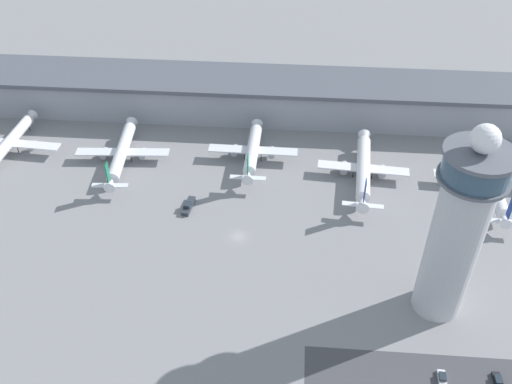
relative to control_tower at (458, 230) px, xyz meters
name	(u,v)px	position (x,y,z in m)	size (l,w,h in m)	color
ground_plane	(238,236)	(-54.38, 21.62, -26.86)	(1000.00, 1000.00, 0.00)	gray
terminal_building	(256,96)	(-54.38, 91.62, -19.07)	(218.70, 25.00, 15.38)	#9399A3
control_tower	(458,230)	(0.00, 0.00, 0.00)	(15.93, 15.93, 55.69)	#BCBCC1
airplane_gate_alpha	(9,143)	(-139.39, 58.11, -22.62)	(36.27, 39.43, 12.34)	white
airplane_gate_bravo	(122,152)	(-98.35, 56.09, -22.82)	(32.50, 39.83, 12.86)	silver
airplane_gate_charlie	(253,150)	(-53.18, 60.08, -22.26)	(31.02, 34.18, 13.52)	silver
airplane_gate_delta	(363,168)	(-15.61, 53.09, -22.69)	(30.57, 41.44, 13.80)	white
airplane_gate_echo	(492,178)	(25.74, 50.81, -22.63)	(36.77, 45.07, 12.66)	white
service_truck_catering	(188,206)	(-71.37, 33.36, -26.01)	(3.34, 8.65, 2.45)	black
service_truck_baggage	(460,216)	(13.09, 34.81, -25.83)	(6.54, 2.59, 2.97)	black
car_silver_sedan	(442,378)	(-2.08, -22.51, -26.26)	(2.00, 4.19, 1.55)	black
car_grey_coupe	(498,380)	(10.69, -22.23, -26.26)	(1.87, 4.39, 1.55)	black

